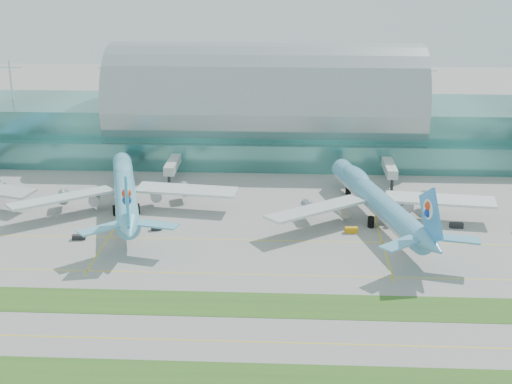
{
  "coord_description": "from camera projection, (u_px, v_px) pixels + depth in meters",
  "views": [
    {
      "loc": [
        9.9,
        -142.7,
        77.0
      ],
      "look_at": [
        0.0,
        55.0,
        9.0
      ],
      "focal_mm": 50.0,
      "sensor_mm": 36.0,
      "label": 1
    }
  ],
  "objects": [
    {
      "name": "ground",
      "position": [
        244.0,
        309.0,
        160.28
      ],
      "size": [
        700.0,
        700.0,
        0.0
      ],
      "primitive_type": "plane",
      "color": "gray",
      "rests_on": "ground"
    },
    {
      "name": "terminal",
      "position": [
        265.0,
        118.0,
        277.31
      ],
      "size": [
        340.0,
        69.1,
        36.0
      ],
      "color": "#3D7A75",
      "rests_on": "ground"
    },
    {
      "name": "grass_strip_near",
      "position": [
        234.0,
        380.0,
        133.81
      ],
      "size": [
        420.0,
        12.0,
        0.08
      ],
      "primitive_type": "cube",
      "color": "#2D591E",
      "rests_on": "ground"
    },
    {
      "name": "grass_strip_far",
      "position": [
        244.0,
        305.0,
        162.15
      ],
      "size": [
        420.0,
        12.0,
        0.08
      ],
      "primitive_type": "cube",
      "color": "#2D591E",
      "rests_on": "ground"
    },
    {
      "name": "taxiline_b",
      "position": [
        239.0,
        341.0,
        147.05
      ],
      "size": [
        420.0,
        0.35,
        0.01
      ],
      "primitive_type": "cube",
      "color": "yellow",
      "rests_on": "ground"
    },
    {
      "name": "taxiline_c",
      "position": [
        249.0,
        274.0,
        177.28
      ],
      "size": [
        420.0,
        0.35,
        0.01
      ],
      "primitive_type": "cube",
      "color": "yellow",
      "rests_on": "ground"
    },
    {
      "name": "taxiline_d",
      "position": [
        253.0,
        240.0,
        198.06
      ],
      "size": [
        420.0,
        0.35,
        0.01
      ],
      "primitive_type": "cube",
      "color": "yellow",
      "rests_on": "ground"
    },
    {
      "name": "airliner_b",
      "position": [
        125.0,
        189.0,
        219.1
      ],
      "size": [
        67.4,
        77.83,
        21.73
      ],
      "rotation": [
        0.0,
        0.0,
        0.25
      ],
      "color": "#5EB2D0",
      "rests_on": "ground"
    },
    {
      "name": "airliner_c",
      "position": [
        376.0,
        199.0,
        210.03
      ],
      "size": [
        68.6,
        79.27,
        22.16
      ],
      "rotation": [
        0.0,
        0.0,
        0.26
      ],
      "color": "#59A1C5",
      "rests_on": "ground"
    },
    {
      "name": "gse_c",
      "position": [
        79.0,
        237.0,
        198.33
      ],
      "size": [
        3.77,
        2.0,
        1.29
      ],
      "primitive_type": "cube",
      "rotation": [
        0.0,
        0.0,
        0.11
      ],
      "color": "black",
      "rests_on": "ground"
    },
    {
      "name": "gse_d",
      "position": [
        156.0,
        228.0,
        204.92
      ],
      "size": [
        3.34,
        2.38,
        1.42
      ],
      "primitive_type": "cube",
      "rotation": [
        0.0,
        0.0,
        0.32
      ],
      "color": "black",
      "rests_on": "ground"
    },
    {
      "name": "gse_e",
      "position": [
        351.0,
        230.0,
        203.02
      ],
      "size": [
        3.72,
        1.88,
        1.62
      ],
      "primitive_type": "cube",
      "rotation": [
        0.0,
        0.0,
        0.09
      ],
      "color": "orange",
      "rests_on": "ground"
    },
    {
      "name": "gse_f",
      "position": [
        456.0,
        225.0,
        206.6
      ],
      "size": [
        4.0,
        1.99,
        1.43
      ],
      "primitive_type": "cube",
      "rotation": [
        0.0,
        0.0,
        -0.06
      ],
      "color": "black",
      "rests_on": "ground"
    }
  ]
}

